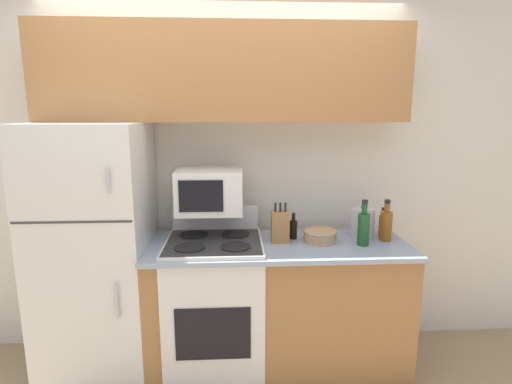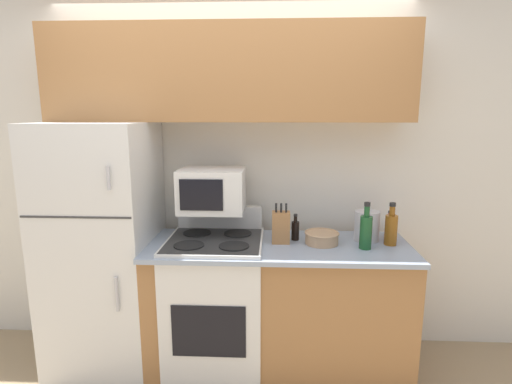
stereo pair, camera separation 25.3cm
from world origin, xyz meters
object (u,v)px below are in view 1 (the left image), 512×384
Objects in this scene: bowl at (320,235)px; bottle_whiskey at (386,225)px; stove at (215,305)px; bottle_wine_green at (364,227)px; microwave at (209,191)px; bottle_soy_sauce at (293,229)px; bottle_hot_sauce at (382,224)px; knife_block at (280,226)px; kettle at (362,223)px; refrigerator at (97,253)px.

bowl is 0.45m from bottle_whiskey.
bottle_wine_green reaches higher than stove.
microwave is at bearing 175.11° from bottle_whiskey.
microwave is at bearing 172.15° from bowl.
bottle_hot_sauce reaches higher than bottle_soy_sauce.
stove is 4.82× the size of bowl.
stove is at bearing 176.21° from bottle_wine_green.
bottle_hot_sauce is 0.12m from bottle_whiskey.
stove is at bearing -176.33° from knife_block.
bottle_soy_sauce is 0.80× the size of kettle.
knife_block is at bearing -172.73° from kettle.
kettle is at bearing 1.11° from bottle_soy_sauce.
kettle is (-0.16, -0.03, 0.02)m from bottle_hot_sauce.
bottle_soy_sauce is at bearing -178.89° from kettle.
bottle_wine_green reaches higher than bottle_hot_sauce.
refrigerator is 1.95m from bottle_hot_sauce.
refrigerator is 7.51× the size of kettle.
refrigerator reaches higher than bottle_whiskey.
knife_block reaches higher than bottle_hot_sauce.
bottle_hot_sauce is at bearing 6.48° from stove.
bottle_whiskey is (0.18, 0.08, -0.01)m from bottle_wine_green.
refrigerator is at bearing 178.92° from bowl.
stove is 0.69m from knife_block.
bowl is 0.76× the size of bottle_wine_green.
bottle_hot_sauce is at bearing 11.34° from kettle.
refrigerator is at bearing -178.07° from bottle_soy_sauce.
stove is 1.11m from bottle_wine_green.
bottle_hot_sauce reaches higher than bowl.
bottle_wine_green is at bearing -104.77° from kettle.
microwave reaches higher than bottle_whiskey.
bowl is 0.32m from kettle.
knife_block is 0.54m from bottle_wine_green.
stove reaches higher than bottle_soy_sauce.
kettle is (1.04, -0.02, -0.23)m from microwave.
stove is 3.91× the size of bottle_whiskey.
kettle is at bearing 5.72° from stove.
microwave is at bearing 5.62° from refrigerator.
stove is 0.74m from bottle_soy_sauce.
refrigerator reaches higher than bowl.
stove is 4.84× the size of kettle.
refrigerator is 6.05× the size of bottle_whiskey.
bottle_hot_sauce is (1.20, 0.01, -0.25)m from microwave.
bottle_soy_sauce is at bearing 1.93° from refrigerator.
bottle_whiskey is at bearing 25.13° from bottle_wine_green.
kettle is (0.31, 0.08, 0.06)m from bowl.
microwave is 1.91× the size of bowl.
bowl is (0.73, -0.10, -0.29)m from microwave.
bottle_whiskey is (1.18, -0.10, -0.22)m from microwave.
knife_block is at bearing 170.18° from bottle_wine_green.
stove is 2.53× the size of microwave.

